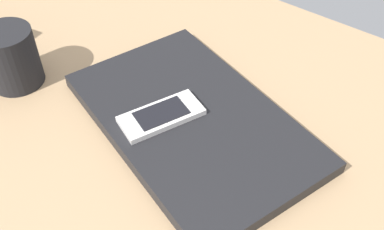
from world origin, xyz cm
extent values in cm
cube|color=tan|center=(0.00, 0.00, 1.50)|extent=(120.00, 80.00, 3.00)
cube|color=black|center=(3.00, 2.96, 3.97)|extent=(40.94, 31.80, 1.95)
cube|color=silver|center=(0.26, 0.36, 5.36)|extent=(8.93, 12.43, 0.83)
cube|color=black|center=(0.26, 0.36, 5.85)|extent=(6.29, 8.01, 0.14)
cylinder|color=black|center=(-24.22, -6.06, 7.53)|extent=(7.99, 7.99, 9.05)
camera|label=1|loc=(30.50, -32.21, 48.89)|focal=42.52mm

